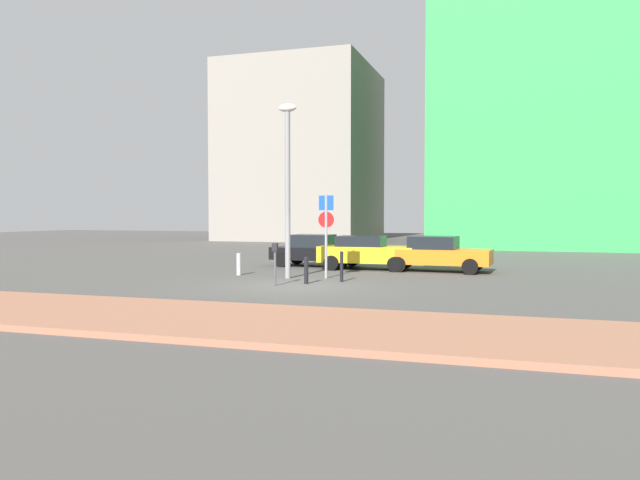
% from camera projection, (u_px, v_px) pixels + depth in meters
% --- Properties ---
extents(ground_plane, '(120.00, 120.00, 0.00)m').
position_uv_depth(ground_plane, '(292.00, 286.00, 20.16)').
color(ground_plane, '#4C4947').
extents(sidewalk_brick, '(40.00, 4.29, 0.14)m').
position_uv_depth(sidewalk_brick, '(183.00, 318.00, 13.48)').
color(sidewalk_brick, '#9E664C').
rests_on(sidewalk_brick, ground).
extents(parked_car_black, '(4.25, 2.17, 1.47)m').
position_uv_depth(parked_car_black, '(316.00, 250.00, 27.83)').
color(parked_car_black, black).
rests_on(parked_car_black, ground).
extents(parked_car_yellow, '(4.27, 2.08, 1.46)m').
position_uv_depth(parked_car_yellow, '(367.00, 252.00, 26.33)').
color(parked_car_yellow, gold).
rests_on(parked_car_yellow, ground).
extents(parked_car_orange, '(4.62, 2.28, 1.48)m').
position_uv_depth(parked_car_orange, '(435.00, 253.00, 25.39)').
color(parked_car_orange, orange).
rests_on(parked_car_orange, ground).
extents(parking_sign_post, '(0.60, 0.10, 3.13)m').
position_uv_depth(parking_sign_post, '(326.00, 226.00, 22.60)').
color(parking_sign_post, gray).
rests_on(parking_sign_post, ground).
extents(parking_meter, '(0.18, 0.14, 1.43)m').
position_uv_depth(parking_meter, '(275.00, 258.00, 20.27)').
color(parking_meter, '#4C4C51').
rests_on(parking_meter, ground).
extents(street_lamp, '(0.70, 0.36, 6.50)m').
position_uv_depth(street_lamp, '(288.00, 175.00, 22.51)').
color(street_lamp, gray).
rests_on(street_lamp, ground).
extents(traffic_bollard_near, '(0.12, 0.12, 1.08)m').
position_uv_depth(traffic_bollard_near, '(342.00, 267.00, 21.45)').
color(traffic_bollard_near, black).
rests_on(traffic_bollard_near, ground).
extents(traffic_bollard_mid, '(0.15, 0.15, 0.92)m').
position_uv_depth(traffic_bollard_mid, '(306.00, 271.00, 20.82)').
color(traffic_bollard_mid, black).
rests_on(traffic_bollard_mid, ground).
extents(traffic_bollard_far, '(0.18, 0.18, 0.86)m').
position_uv_depth(traffic_bollard_far, '(239.00, 264.00, 23.81)').
color(traffic_bollard_far, '#B7B7BC').
rests_on(traffic_bollard_far, ground).
extents(building_colorful_midrise, '(16.34, 17.80, 22.34)m').
position_uv_depth(building_colorful_midrise, '(546.00, 102.00, 47.15)').
color(building_colorful_midrise, green).
rests_on(building_colorful_midrise, ground).
extents(building_under_construction, '(13.30, 13.70, 16.54)m').
position_uv_depth(building_under_construction, '(303.00, 155.00, 58.98)').
color(building_under_construction, gray).
rests_on(building_under_construction, ground).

